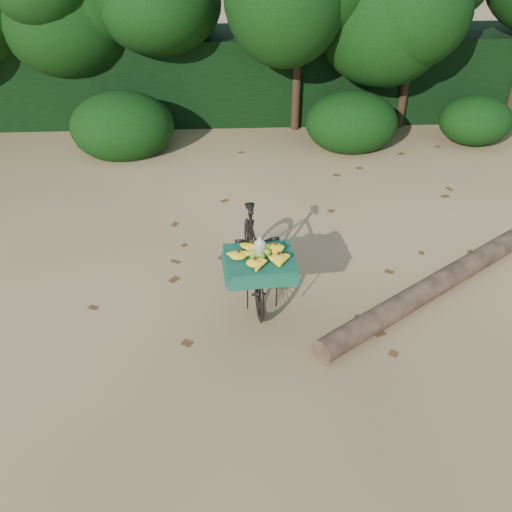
{
  "coord_description": "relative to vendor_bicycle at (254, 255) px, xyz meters",
  "views": [
    {
      "loc": [
        -0.9,
        -5.92,
        4.38
      ],
      "look_at": [
        -0.64,
        -0.71,
        0.8
      ],
      "focal_mm": 38.0,
      "sensor_mm": 36.0,
      "label": 1
    }
  ],
  "objects": [
    {
      "name": "bush_clumps",
      "position": [
        1.16,
        4.64,
        -0.11
      ],
      "size": [
        8.8,
        1.7,
        0.9
      ],
      "primitive_type": null,
      "color": "black",
      "rests_on": "ground"
    },
    {
      "name": "fallen_log",
      "position": [
        2.32,
        -0.2,
        -0.42
      ],
      "size": [
        3.44,
        2.49,
        0.29
      ],
      "primitive_type": "cylinder",
      "rotation": [
        1.57,
        0.0,
        -0.97
      ],
      "color": "brown",
      "rests_on": "ground"
    },
    {
      "name": "hedge_backdrop",
      "position": [
        0.66,
        6.64,
        0.34
      ],
      "size": [
        26.0,
        1.8,
        1.8
      ],
      "primitive_type": "cube",
      "color": "black",
      "rests_on": "ground"
    },
    {
      "name": "leaf_litter",
      "position": [
        0.66,
        0.99,
        -0.56
      ],
      "size": [
        7.0,
        7.3,
        0.01
      ],
      "primitive_type": null,
      "color": "#4C3014",
      "rests_on": "ground"
    },
    {
      "name": "ground",
      "position": [
        0.66,
        0.34,
        -0.56
      ],
      "size": [
        80.0,
        80.0,
        0.0
      ],
      "primitive_type": "plane",
      "color": "tan",
      "rests_on": "ground"
    },
    {
      "name": "vendor_bicycle",
      "position": [
        0.0,
        0.0,
        0.0
      ],
      "size": [
        0.84,
        1.88,
        1.1
      ],
      "rotation": [
        0.0,
        0.0,
        0.08
      ],
      "color": "black",
      "rests_on": "ground"
    },
    {
      "name": "tree_row",
      "position": [
        0.01,
        5.84,
        1.44
      ],
      "size": [
        14.5,
        2.0,
        4.0
      ],
      "primitive_type": null,
      "color": "black",
      "rests_on": "ground"
    }
  ]
}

